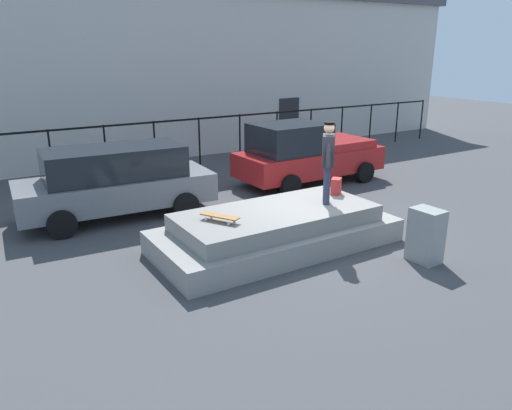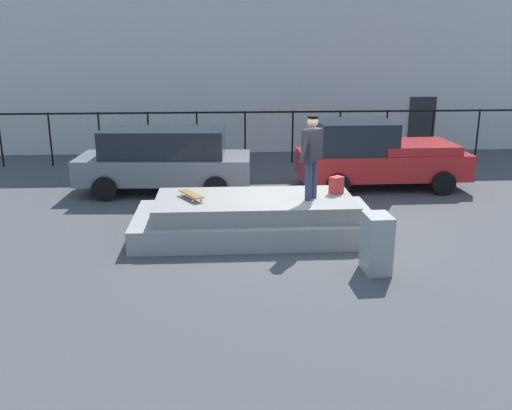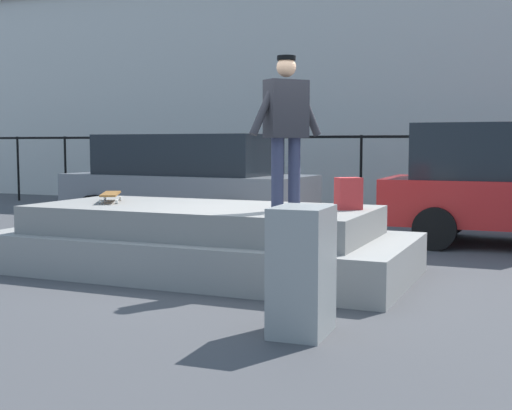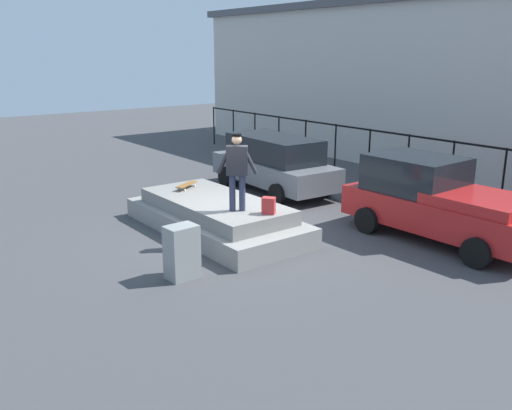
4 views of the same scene
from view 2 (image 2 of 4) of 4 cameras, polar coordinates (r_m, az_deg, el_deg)
ground_plane at (r=12.08m, az=4.23°, el=-2.85°), size 60.00×60.00×0.00m
concrete_ledge at (r=11.84m, az=-0.14°, el=-1.32°), size 5.07×2.31×0.81m
skateboarder at (r=11.45m, az=5.75°, el=5.48°), size 0.64×0.78×1.73m
skateboard at (r=11.67m, az=-6.64°, el=1.09°), size 0.57×0.80×0.12m
backpack at (r=12.12m, az=8.22°, el=2.03°), size 0.34×0.33×0.37m
car_grey_hatchback_near at (r=15.32m, az=-9.36°, el=4.69°), size 4.71×2.23×1.74m
car_red_pickup_mid at (r=15.94m, az=12.23°, el=5.03°), size 4.65×2.15×1.88m
utility_box at (r=10.13m, az=12.24°, el=-3.87°), size 0.47×0.62×1.06m
fence_row at (r=18.80m, az=1.33°, el=7.87°), size 24.06×0.06×1.76m
warehouse_building at (r=23.93m, az=0.24°, el=14.40°), size 30.06×7.24×6.24m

